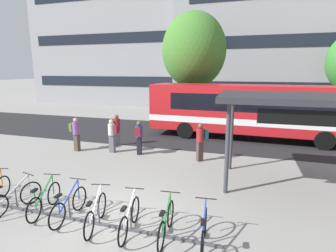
% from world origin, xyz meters
% --- Properties ---
extents(ground, '(200.00, 200.00, 0.00)m').
position_xyz_m(ground, '(0.00, 0.00, 0.00)').
color(ground, gray).
extents(bus_lane_asphalt, '(80.00, 7.20, 0.01)m').
position_xyz_m(bus_lane_asphalt, '(0.00, 10.46, 0.00)').
color(bus_lane_asphalt, '#232326').
rests_on(bus_lane_asphalt, ground).
extents(city_bus, '(12.09, 2.88, 3.20)m').
position_xyz_m(city_bus, '(3.45, 10.46, 1.78)').
color(city_bus, red).
rests_on(city_bus, ground).
extents(bike_rack, '(8.35, 0.11, 0.70)m').
position_xyz_m(bike_rack, '(-1.12, -0.39, 0.09)').
color(bike_rack, '#47474C').
rests_on(bike_rack, ground).
extents(parked_bicycle_silver_2, '(0.60, 1.69, 0.99)m').
position_xyz_m(parked_bicycle_silver_2, '(-2.94, -0.47, 0.38)').
color(parked_bicycle_silver_2, black).
rests_on(parked_bicycle_silver_2, ground).
extents(parked_bicycle_green_3, '(0.52, 1.70, 0.99)m').
position_xyz_m(parked_bicycle_green_3, '(-2.02, -0.29, 0.38)').
color(parked_bicycle_green_3, black).
rests_on(parked_bicycle_green_3, ground).
extents(parked_bicycle_blue_4, '(0.52, 1.72, 0.99)m').
position_xyz_m(parked_bicycle_blue_4, '(-1.14, -0.36, 0.38)').
color(parked_bicycle_blue_4, black).
rests_on(parked_bicycle_blue_4, ground).
extents(parked_bicycle_white_5, '(0.59, 1.69, 0.99)m').
position_xyz_m(parked_bicycle_white_5, '(-0.21, -0.51, 0.38)').
color(parked_bicycle_white_5, black).
rests_on(parked_bicycle_white_5, ground).
extents(parked_bicycle_white_6, '(0.52, 1.71, 0.99)m').
position_xyz_m(parked_bicycle_white_6, '(0.74, -0.46, 0.38)').
color(parked_bicycle_white_6, black).
rests_on(parked_bicycle_white_6, ground).
extents(parked_bicycle_green_7, '(0.52, 1.72, 0.99)m').
position_xyz_m(parked_bicycle_green_7, '(1.68, -0.38, 0.38)').
color(parked_bicycle_green_7, black).
rests_on(parked_bicycle_green_7, ground).
extents(parked_bicycle_blue_8, '(0.52, 1.72, 0.99)m').
position_xyz_m(parked_bicycle_blue_8, '(2.62, -0.47, 0.38)').
color(parked_bicycle_blue_8, black).
rests_on(parked_bicycle_blue_8, ground).
extents(transit_shelter, '(5.59, 3.23, 3.24)m').
position_xyz_m(transit_shelter, '(5.17, 3.75, 3.03)').
color(transit_shelter, '#38383D').
rests_on(transit_shelter, ground).
extents(commuter_maroon_pack_0, '(0.60, 0.57, 1.71)m').
position_xyz_m(commuter_maroon_pack_0, '(-3.44, 6.74, 0.98)').
color(commuter_maroon_pack_0, '#565660').
rests_on(commuter_maroon_pack_0, ground).
extents(commuter_teal_pack_1, '(0.59, 0.58, 1.74)m').
position_xyz_m(commuter_teal_pack_1, '(1.42, 5.55, 1.01)').
color(commuter_teal_pack_1, '#47382D').
rests_on(commuter_teal_pack_1, ground).
extents(commuter_maroon_pack_2, '(0.40, 0.57, 1.65)m').
position_xyz_m(commuter_maroon_pack_2, '(-1.61, 5.59, 0.95)').
color(commuter_maroon_pack_2, black).
rests_on(commuter_maroon_pack_2, ground).
extents(commuter_olive_pack_3, '(0.56, 0.39, 1.71)m').
position_xyz_m(commuter_olive_pack_3, '(-4.93, 5.23, 0.99)').
color(commuter_olive_pack_3, '#47382D').
rests_on(commuter_olive_pack_3, ground).
extents(commuter_maroon_pack_4, '(0.52, 0.34, 1.68)m').
position_xyz_m(commuter_maroon_pack_4, '(-3.02, 5.53, 0.97)').
color(commuter_maroon_pack_4, '#565660').
rests_on(commuter_maroon_pack_4, ground).
extents(street_tree_1, '(4.75, 4.75, 8.30)m').
position_xyz_m(street_tree_1, '(-0.86, 14.38, 5.49)').
color(street_tree_1, brown).
rests_on(street_tree_1, ground).
extents(building_left_wing, '(20.33, 10.41, 14.08)m').
position_xyz_m(building_left_wing, '(-12.68, 26.89, 7.04)').
color(building_left_wing, gray).
rests_on(building_left_wing, ground).
extents(building_centre_block, '(19.58, 11.74, 14.20)m').
position_xyz_m(building_centre_block, '(3.84, 45.67, 7.10)').
color(building_centre_block, gray).
rests_on(building_centre_block, ground).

